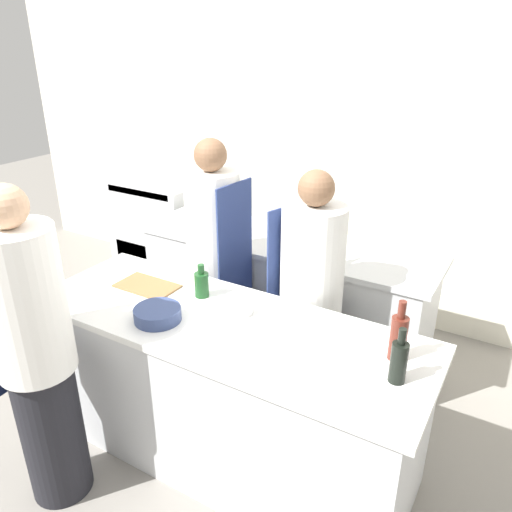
% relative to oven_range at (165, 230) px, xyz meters
% --- Properties ---
extents(ground_plane, '(16.00, 16.00, 0.00)m').
position_rel_oven_range_xyz_m(ground_plane, '(1.91, -1.73, -0.52)').
color(ground_plane, gray).
extents(wall_back, '(8.00, 0.06, 2.80)m').
position_rel_oven_range_xyz_m(wall_back, '(1.91, 0.40, 0.88)').
color(wall_back, silver).
rests_on(wall_back, ground_plane).
extents(prep_counter, '(2.27, 0.80, 0.94)m').
position_rel_oven_range_xyz_m(prep_counter, '(1.91, -1.73, -0.05)').
color(prep_counter, silver).
rests_on(prep_counter, ground_plane).
extents(pass_counter, '(2.32, 0.69, 0.94)m').
position_rel_oven_range_xyz_m(pass_counter, '(1.66, -0.53, -0.05)').
color(pass_counter, silver).
rests_on(pass_counter, ground_plane).
extents(oven_range, '(0.87, 0.69, 1.04)m').
position_rel_oven_range_xyz_m(oven_range, '(0.00, 0.00, 0.00)').
color(oven_range, silver).
rests_on(oven_range, ground_plane).
extents(chef_at_prep_near, '(0.40, 0.38, 1.77)m').
position_rel_oven_range_xyz_m(chef_at_prep_near, '(1.25, -2.42, 0.36)').
color(chef_at_prep_near, black).
rests_on(chef_at_prep_near, ground_plane).
extents(chef_at_stove, '(0.40, 0.38, 1.76)m').
position_rel_oven_range_xyz_m(chef_at_stove, '(1.37, -1.05, 0.36)').
color(chef_at_stove, black).
rests_on(chef_at_stove, ground_plane).
extents(chef_at_pass_far, '(0.44, 0.43, 1.67)m').
position_rel_oven_range_xyz_m(chef_at_pass_far, '(2.15, -1.13, 0.31)').
color(chef_at_pass_far, black).
rests_on(chef_at_pass_far, ground_plane).
extents(bottle_olive_oil, '(0.08, 0.08, 0.27)m').
position_rel_oven_range_xyz_m(bottle_olive_oil, '(2.86, -1.76, 0.52)').
color(bottle_olive_oil, black).
rests_on(bottle_olive_oil, prep_counter).
extents(bottle_vinegar, '(0.08, 0.08, 0.20)m').
position_rel_oven_range_xyz_m(bottle_vinegar, '(1.64, -1.56, 0.49)').
color(bottle_vinegar, '#19471E').
rests_on(bottle_vinegar, prep_counter).
extents(bottle_wine, '(0.08, 0.08, 0.31)m').
position_rel_oven_range_xyz_m(bottle_wine, '(2.81, -1.60, 0.54)').
color(bottle_wine, '#5B2319').
rests_on(bottle_wine, prep_counter).
extents(bowl_mixing_large, '(0.18, 0.18, 0.07)m').
position_rel_oven_range_xyz_m(bowl_mixing_large, '(1.92, -1.61, 0.45)').
color(bowl_mixing_large, white).
rests_on(bowl_mixing_large, prep_counter).
extents(bowl_prep_small, '(0.26, 0.26, 0.07)m').
position_rel_oven_range_xyz_m(bowl_prep_small, '(1.60, -1.90, 0.45)').
color(bowl_prep_small, navy).
rests_on(bowl_prep_small, prep_counter).
extents(cutting_board, '(0.38, 0.22, 0.01)m').
position_rel_oven_range_xyz_m(cutting_board, '(1.28, -1.64, 0.42)').
color(cutting_board, olive).
rests_on(cutting_board, prep_counter).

